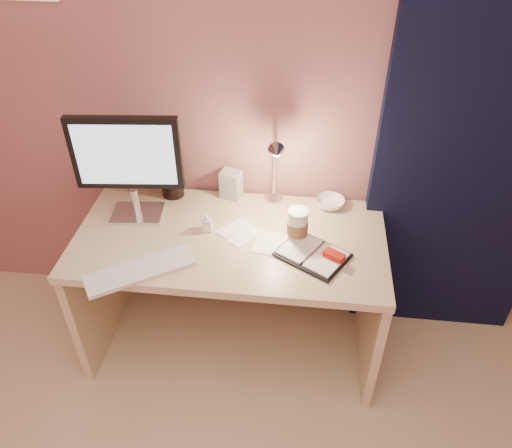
# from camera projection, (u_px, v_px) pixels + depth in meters

# --- Properties ---
(room) EXTENTS (3.50, 3.50, 3.50)m
(room) POSITION_uv_depth(u_px,v_px,m) (456.00, 134.00, 2.15)
(room) COLOR #C6B28E
(room) RESTS_ON ground
(desk) EXTENTS (1.40, 0.70, 0.73)m
(desk) POSITION_uv_depth(u_px,v_px,m) (234.00, 262.00, 2.44)
(desk) COLOR beige
(desk) RESTS_ON ground
(monitor) EXTENTS (0.48, 0.19, 0.51)m
(monitor) POSITION_uv_depth(u_px,v_px,m) (127.00, 159.00, 2.18)
(monitor) COLOR silver
(monitor) RESTS_ON desk
(keyboard) EXTENTS (0.45, 0.36, 0.02)m
(keyboard) POSITION_uv_depth(u_px,v_px,m) (140.00, 270.00, 2.06)
(keyboard) COLOR silver
(keyboard) RESTS_ON desk
(planner) EXTENTS (0.35, 0.33, 0.04)m
(planner) POSITION_uv_depth(u_px,v_px,m) (314.00, 254.00, 2.13)
(planner) COLOR black
(planner) RESTS_ON desk
(paper_b) EXTENTS (0.18, 0.18, 0.00)m
(paper_b) POSITION_uv_depth(u_px,v_px,m) (273.00, 244.00, 2.20)
(paper_b) COLOR white
(paper_b) RESTS_ON desk
(paper_c) EXTENTS (0.22, 0.22, 0.00)m
(paper_c) POSITION_uv_depth(u_px,v_px,m) (240.00, 232.00, 2.27)
(paper_c) COLOR white
(paper_c) RESTS_ON desk
(coffee_cup) EXTENTS (0.09, 0.09, 0.15)m
(coffee_cup) POSITION_uv_depth(u_px,v_px,m) (298.00, 225.00, 2.19)
(coffee_cup) COLOR silver
(coffee_cup) RESTS_ON desk
(bowl) EXTENTS (0.15, 0.15, 0.04)m
(bowl) POSITION_uv_depth(u_px,v_px,m) (330.00, 203.00, 2.41)
(bowl) COLOR white
(bowl) RESTS_ON desk
(lotion_bottle) EXTENTS (0.04, 0.04, 0.09)m
(lotion_bottle) POSITION_uv_depth(u_px,v_px,m) (207.00, 222.00, 2.25)
(lotion_bottle) COLOR silver
(lotion_bottle) RESTS_ON desk
(dark_jar) EXTENTS (0.11, 0.11, 0.15)m
(dark_jar) POSITION_uv_depth(u_px,v_px,m) (172.00, 182.00, 2.46)
(dark_jar) COLOR black
(dark_jar) RESTS_ON desk
(product_box) EXTENTS (0.11, 0.10, 0.14)m
(product_box) POSITION_uv_depth(u_px,v_px,m) (231.00, 184.00, 2.45)
(product_box) COLOR beige
(product_box) RESTS_ON desk
(desk_lamp) EXTENTS (0.10, 0.25, 0.40)m
(desk_lamp) POSITION_uv_depth(u_px,v_px,m) (270.00, 167.00, 2.24)
(desk_lamp) COLOR silver
(desk_lamp) RESTS_ON desk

